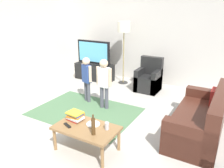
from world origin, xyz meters
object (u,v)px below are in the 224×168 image
(armchair, at_px, (149,80))
(book_stack, at_px, (75,116))
(child_near_tv, at_px, (87,76))
(tv, at_px, (94,53))
(couch, at_px, (203,121))
(tv_stand, at_px, (94,72))
(floor_lamp, at_px, (124,30))
(child_center, at_px, (104,79))
(soda_can, at_px, (107,126))
(tv_remote, at_px, (67,125))
(bottle, at_px, (93,126))
(plate, at_px, (93,124))
(coffee_table, at_px, (86,130))

(armchair, distance_m, book_stack, 2.95)
(child_near_tv, xyz_separation_m, book_stack, (0.84, -1.50, -0.16))
(tv, bearing_deg, couch, -26.02)
(tv_stand, bearing_deg, book_stack, -61.38)
(couch, xyz_separation_m, book_stack, (-1.83, -1.27, 0.20))
(armchair, xyz_separation_m, floor_lamp, (-0.88, 0.19, 1.25))
(tv_stand, distance_m, floor_lamp, 1.60)
(child_center, height_order, book_stack, child_center)
(couch, bearing_deg, book_stack, -145.28)
(floor_lamp, distance_m, book_stack, 3.38)
(child_near_tv, relative_size, soda_can, 9.02)
(armchair, bearing_deg, tv_remote, -92.88)
(floor_lamp, height_order, book_stack, floor_lamp)
(bottle, height_order, soda_can, bottle)
(floor_lamp, height_order, plate, floor_lamp)
(floor_lamp, bearing_deg, tv_stand, -170.67)
(tv, relative_size, child_near_tv, 1.02)
(couch, height_order, floor_lamp, floor_lamp)
(soda_can, xyz_separation_m, plate, (-0.27, 0.02, -0.05))
(floor_lamp, bearing_deg, child_center, -76.59)
(child_near_tv, height_order, book_stack, child_near_tv)
(coffee_table, xyz_separation_m, soda_can, (0.32, 0.10, 0.11))
(floor_lamp, xyz_separation_m, plate, (1.05, -3.12, -1.12))
(child_near_tv, distance_m, coffee_table, 1.99)
(book_stack, height_order, tv_remote, book_stack)
(floor_lamp, xyz_separation_m, soda_can, (1.32, -3.14, -1.06))
(tv_stand, xyz_separation_m, floor_lamp, (0.92, 0.15, 1.30))
(child_center, bearing_deg, tv_stand, 129.92)
(bottle, relative_size, tv_remote, 1.90)
(coffee_table, bearing_deg, plate, 67.27)
(tv_stand, distance_m, child_near_tv, 1.72)
(tv, relative_size, plate, 5.00)
(child_center, distance_m, soda_can, 1.66)
(child_center, height_order, soda_can, child_center)
(soda_can, bearing_deg, tv, 127.12)
(tv_remote, bearing_deg, child_near_tv, 138.94)
(child_center, relative_size, book_stack, 3.92)
(plate, bearing_deg, armchair, 93.34)
(couch, distance_m, coffee_table, 2.06)
(armchair, distance_m, floor_lamp, 1.54)
(tv, bearing_deg, armchair, -0.59)
(floor_lamp, relative_size, coffee_table, 1.78)
(child_center, distance_m, book_stack, 1.42)
(child_center, bearing_deg, book_stack, -78.35)
(couch, xyz_separation_m, tv_remote, (-1.82, -1.50, 0.14))
(child_center, distance_m, tv_remote, 1.65)
(tv_stand, xyz_separation_m, armchair, (1.80, -0.04, 0.05))
(child_center, distance_m, plate, 1.52)
(tv_stand, relative_size, child_center, 1.06)
(couch, relative_size, tv_remote, 10.59)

